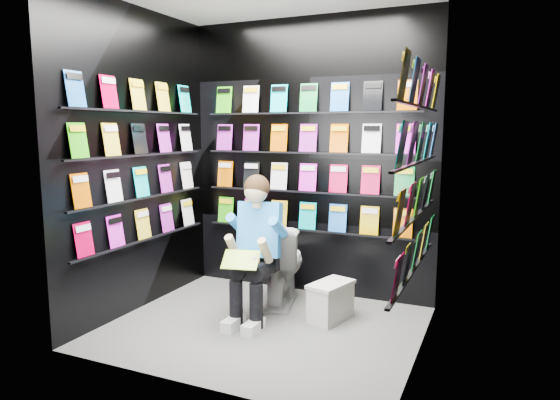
% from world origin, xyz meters
% --- Properties ---
extents(floor, '(2.40, 2.40, 0.00)m').
position_xyz_m(floor, '(0.00, 0.00, 0.00)').
color(floor, slate).
rests_on(floor, ground).
extents(wall_back, '(2.40, 0.04, 2.60)m').
position_xyz_m(wall_back, '(0.00, 1.00, 1.30)').
color(wall_back, black).
rests_on(wall_back, floor).
extents(wall_front, '(2.40, 0.04, 2.60)m').
position_xyz_m(wall_front, '(0.00, -1.00, 1.30)').
color(wall_front, black).
rests_on(wall_front, floor).
extents(wall_left, '(0.04, 2.00, 2.60)m').
position_xyz_m(wall_left, '(-1.20, 0.00, 1.30)').
color(wall_left, black).
rests_on(wall_left, floor).
extents(wall_right, '(0.04, 2.00, 2.60)m').
position_xyz_m(wall_right, '(1.20, 0.00, 1.30)').
color(wall_right, black).
rests_on(wall_right, floor).
extents(comics_back, '(2.10, 0.06, 1.37)m').
position_xyz_m(comics_back, '(0.00, 0.97, 1.31)').
color(comics_back, '#D25E00').
rests_on(comics_back, wall_back).
extents(comics_left, '(0.06, 1.70, 1.37)m').
position_xyz_m(comics_left, '(-1.17, 0.00, 1.31)').
color(comics_left, '#D25E00').
rests_on(comics_left, wall_left).
extents(comics_right, '(0.06, 1.70, 1.37)m').
position_xyz_m(comics_right, '(1.17, 0.00, 1.31)').
color(comics_right, '#D25E00').
rests_on(comics_right, wall_right).
extents(toilet, '(0.58, 0.83, 0.73)m').
position_xyz_m(toilet, '(-0.12, 0.58, 0.37)').
color(toilet, white).
rests_on(toilet, floor).
extents(longbox, '(0.31, 0.43, 0.29)m').
position_xyz_m(longbox, '(0.44, 0.36, 0.15)').
color(longbox, silver).
rests_on(longbox, floor).
extents(longbox_lid, '(0.34, 0.46, 0.03)m').
position_xyz_m(longbox_lid, '(0.44, 0.36, 0.31)').
color(longbox_lid, silver).
rests_on(longbox_lid, longbox).
extents(reader, '(0.61, 0.77, 1.26)m').
position_xyz_m(reader, '(-0.12, 0.20, 0.74)').
color(reader, '#2B80D3').
rests_on(reader, toilet).
extents(held_comic, '(0.31, 0.22, 0.12)m').
position_xyz_m(held_comic, '(-0.12, -0.15, 0.58)').
color(held_comic, green).
rests_on(held_comic, reader).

